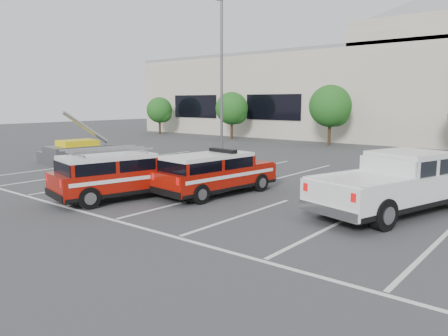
# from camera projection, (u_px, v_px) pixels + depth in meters

# --- Properties ---
(ground) EXTENTS (120.00, 120.00, 0.00)m
(ground) POSITION_uv_depth(u_px,v_px,m) (180.00, 203.00, 15.27)
(ground) COLOR #3C3C3E
(ground) RESTS_ON ground
(stall_markings) EXTENTS (23.00, 15.00, 0.01)m
(stall_markings) POSITION_uv_depth(u_px,v_px,m) (254.00, 184.00, 18.72)
(stall_markings) COLOR silver
(stall_markings) RESTS_ON ground
(convention_building) EXTENTS (60.00, 16.99, 13.20)m
(convention_building) POSITION_uv_depth(u_px,v_px,m) (434.00, 88.00, 38.87)
(convention_building) COLOR beige
(convention_building) RESTS_ON ground
(tree_far_left) EXTENTS (2.77, 2.77, 3.99)m
(tree_far_left) POSITION_uv_depth(u_px,v_px,m) (160.00, 111.00, 47.34)
(tree_far_left) COLOR #3F2B19
(tree_far_left) RESTS_ON ground
(tree_left) EXTENTS (3.07, 3.07, 4.42)m
(tree_left) POSITION_uv_depth(u_px,v_px,m) (233.00, 110.00, 41.06)
(tree_left) COLOR #3F2B19
(tree_left) RESTS_ON ground
(tree_mid_left) EXTENTS (3.37, 3.37, 4.85)m
(tree_mid_left) POSITION_uv_depth(u_px,v_px,m) (332.00, 108.00, 34.77)
(tree_mid_left) COLOR #3F2B19
(tree_mid_left) RESTS_ON ground
(light_pole_left) EXTENTS (0.90, 0.60, 10.24)m
(light_pole_left) POSITION_uv_depth(u_px,v_px,m) (222.00, 76.00, 28.68)
(light_pole_left) COLOR #59595E
(light_pole_left) RESTS_ON ground
(fire_chief_suv) EXTENTS (2.35, 5.07, 1.72)m
(fire_chief_suv) POSITION_uv_depth(u_px,v_px,m) (215.00, 176.00, 16.62)
(fire_chief_suv) COLOR maroon
(fire_chief_suv) RESTS_ON ground
(white_pickup) EXTENTS (3.88, 6.67, 1.94)m
(white_pickup) POSITION_uv_depth(u_px,v_px,m) (398.00, 189.00, 13.88)
(white_pickup) COLOR silver
(white_pickup) RESTS_ON ground
(ladder_suv) EXTENTS (2.88, 5.03, 1.87)m
(ladder_suv) POSITION_uv_depth(u_px,v_px,m) (118.00, 179.00, 15.85)
(ladder_suv) COLOR maroon
(ladder_suv) RESTS_ON ground
(utility_rig) EXTENTS (3.38, 3.68, 3.02)m
(utility_rig) POSITION_uv_depth(u_px,v_px,m) (76.00, 153.00, 25.09)
(utility_rig) COLOR #59595E
(utility_rig) RESTS_ON ground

